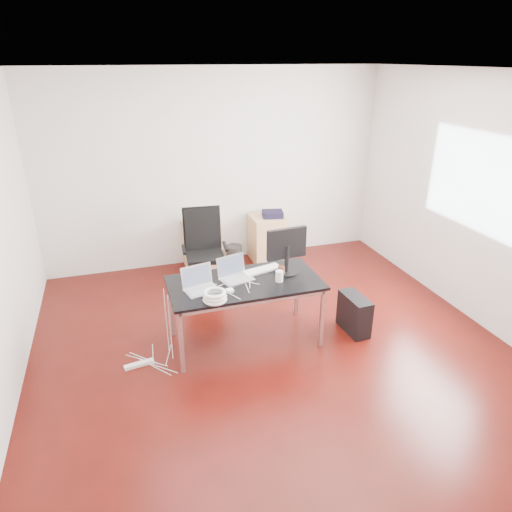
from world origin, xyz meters
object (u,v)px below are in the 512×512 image
object	(u,v)px
filing_cabinet_right	(267,238)
pc_tower	(354,314)
office_chair	(204,246)
filing_cabinet_left	(202,246)
desk	(245,286)

from	to	relation	value
filing_cabinet_right	pc_tower	world-z (taller)	filing_cabinet_right
office_chair	filing_cabinet_left	size ratio (longest dim) A/B	1.54
office_chair	pc_tower	distance (m)	2.13
office_chair	filing_cabinet_left	distance (m)	0.70
desk	filing_cabinet_left	world-z (taller)	desk
desk	office_chair	bearing A→B (deg)	96.53
filing_cabinet_left	pc_tower	xyz separation A→B (m)	(1.31, -2.21, -0.13)
filing_cabinet_left	filing_cabinet_right	size ratio (longest dim) A/B	1.00
filing_cabinet_left	pc_tower	bearing A→B (deg)	-59.42
filing_cabinet_right	office_chair	bearing A→B (deg)	-149.92
filing_cabinet_right	desk	bearing A→B (deg)	-115.17
office_chair	filing_cabinet_right	size ratio (longest dim) A/B	1.54
desk	filing_cabinet_left	size ratio (longest dim) A/B	2.29
filing_cabinet_left	filing_cabinet_right	distance (m)	1.02
office_chair	filing_cabinet_right	xyz separation A→B (m)	(1.11, 0.64, -0.26)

